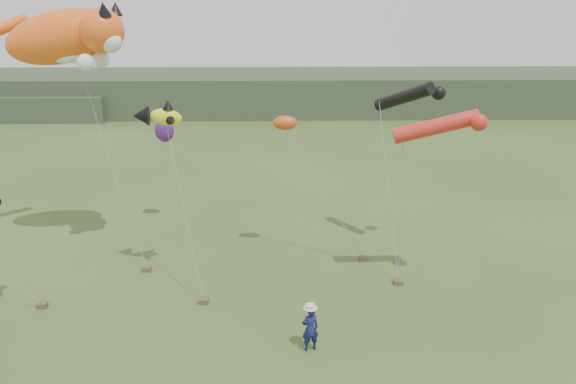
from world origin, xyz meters
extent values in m
plane|color=#385123|center=(0.00, 0.00, 0.00)|extent=(120.00, 120.00, 0.00)
cube|color=#2D3D28|center=(0.00, 45.00, 2.00)|extent=(90.00, 12.00, 4.00)
imported|color=#151B52|center=(0.65, 0.15, 0.83)|extent=(0.70, 0.56, 1.67)
cube|color=brown|center=(-6.31, 6.24, 0.10)|extent=(0.38, 0.31, 0.20)
cube|color=brown|center=(-3.42, 3.37, 0.10)|extent=(0.38, 0.31, 0.20)
cube|color=brown|center=(4.67, 4.80, 0.10)|extent=(0.38, 0.31, 0.20)
cube|color=brown|center=(-9.73, 3.16, 0.10)|extent=(0.38, 0.31, 0.20)
cube|color=brown|center=(3.52, 7.08, 0.10)|extent=(0.38, 0.31, 0.20)
ellipsoid|color=#FF5F19|center=(-9.83, 9.15, 9.93)|extent=(5.48, 2.74, 3.19)
sphere|color=#FF5F19|center=(-7.76, 8.11, 10.24)|extent=(1.86, 1.86, 1.86)
cone|color=black|center=(-7.45, 7.60, 11.11)|extent=(0.58, 0.70, 0.70)
cone|color=black|center=(-7.25, 8.63, 11.11)|extent=(0.58, 0.67, 0.66)
sphere|color=white|center=(-7.35, 7.81, 9.83)|extent=(0.93, 0.93, 0.93)
ellipsoid|color=white|center=(-9.62, 8.84, 9.10)|extent=(1.82, 0.91, 0.57)
sphere|color=white|center=(-8.38, 7.50, 9.00)|extent=(0.72, 0.72, 0.72)
sphere|color=white|center=(-8.18, 8.94, 9.00)|extent=(0.72, 0.72, 0.72)
cylinder|color=#FF5F19|center=(-12.51, 9.97, 10.34)|extent=(1.92, 1.41, 1.12)
ellipsoid|color=yellow|center=(-4.78, 5.35, 7.12)|extent=(1.36, 0.65, 0.85)
cone|color=black|center=(-5.83, 5.62, 7.12)|extent=(0.69, 0.84, 0.79)
cone|color=black|center=(-4.69, 5.35, 7.60)|extent=(0.44, 0.44, 0.35)
cone|color=black|center=(-4.51, 4.91, 7.03)|extent=(0.47, 0.49, 0.35)
cone|color=black|center=(-4.51, 5.79, 7.03)|extent=(0.47, 0.49, 0.35)
cylinder|color=black|center=(5.26, 8.72, 7.33)|extent=(2.38, 2.86, 1.68)
sphere|color=black|center=(6.68, 8.21, 7.58)|extent=(0.63, 0.63, 0.63)
cylinder|color=red|center=(5.69, 4.78, 6.83)|extent=(3.36, 0.89, 1.43)
sphere|color=red|center=(7.17, 4.25, 7.09)|extent=(0.65, 0.65, 0.65)
ellipsoid|color=#CB4919|center=(-0.10, 7.84, 6.35)|extent=(1.09, 0.63, 0.63)
ellipsoid|color=#4F1A75|center=(-6.23, 11.86, 5.14)|extent=(0.99, 0.66, 1.21)
camera|label=1|loc=(-0.42, -16.42, 11.45)|focal=35.00mm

